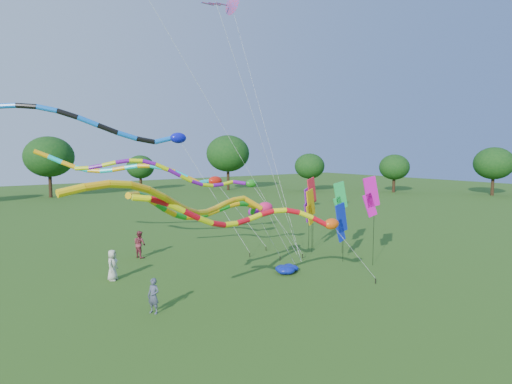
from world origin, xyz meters
TOP-DOWN VIEW (x-y plane):
  - ground at (0.00, 0.00)m, footprint 160.00×160.00m
  - tree_ring at (-2.44, -4.48)m, footprint 117.87×117.59m
  - tube_kite_red at (-3.00, -0.01)m, footprint 12.42×1.44m
  - tube_kite_orange at (-5.19, 1.22)m, footprint 13.44×5.17m
  - tube_kite_purple at (-3.18, 7.10)m, footprint 12.74×3.58m
  - tube_kite_blue at (-8.39, 11.38)m, footprint 17.85×7.65m
  - tube_kite_cyan at (-3.77, 11.35)m, footprint 13.22×6.01m
  - tube_kite_green at (-3.48, 3.43)m, footprint 11.26×4.87m
  - delta_kite_high_c at (1.14, 9.65)m, footprint 3.62×6.47m
  - banner_pole_violet at (5.79, 7.10)m, footprint 1.10×0.53m
  - banner_pole_red at (6.13, 7.07)m, footprint 1.15×0.35m
  - banner_pole_magenta_b at (5.99, 1.74)m, footprint 1.11×0.51m
  - banner_pole_green at (6.83, 5.02)m, footprint 1.15×0.31m
  - banner_pole_blue_a at (5.16, 3.34)m, footprint 1.16×0.15m
  - banner_pole_orange at (5.30, 6.28)m, footprint 1.13×0.42m
  - blue_nylon_heap at (0.91, 3.64)m, footprint 1.50×1.41m
  - person_a at (-7.64, 7.89)m, footprint 0.93×0.97m
  - person_b at (-7.64, 2.12)m, footprint 0.60×0.67m
  - person_c at (-4.68, 11.79)m, footprint 0.87×1.01m

SIDE VIEW (x-z plane):
  - ground at x=0.00m, z-range 0.00..0.00m
  - blue_nylon_heap at x=0.91m, z-range -0.02..0.46m
  - person_b at x=-7.64m, z-range 0.00..1.54m
  - person_a at x=-7.64m, z-range 0.00..1.67m
  - person_c at x=-4.68m, z-range 0.00..1.77m
  - banner_pole_blue_a at x=5.16m, z-range 0.64..4.42m
  - banner_pole_orange at x=5.30m, z-range 0.95..5.37m
  - banner_pole_violet at x=5.79m, z-range 0.97..5.42m
  - banner_pole_green at x=6.83m, z-range 1.20..6.14m
  - banner_pole_red at x=6.13m, z-range 1.30..6.43m
  - tube_kite_red at x=-3.00m, z-range 1.05..6.99m
  - tube_kite_green at x=-3.48m, z-range 1.08..7.03m
  - banner_pole_magenta_b at x=5.99m, z-range 1.47..6.96m
  - tube_kite_orange at x=-5.19m, z-range 1.40..8.04m
  - tube_kite_purple at x=-3.18m, z-range 1.96..9.07m
  - tree_ring at x=-2.44m, z-range 0.81..10.25m
  - tube_kite_cyan at x=-3.77m, z-range 1.79..9.32m
  - tube_kite_blue at x=-8.39m, z-range 3.29..13.90m
  - delta_kite_high_c at x=1.14m, z-range 7.78..25.41m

